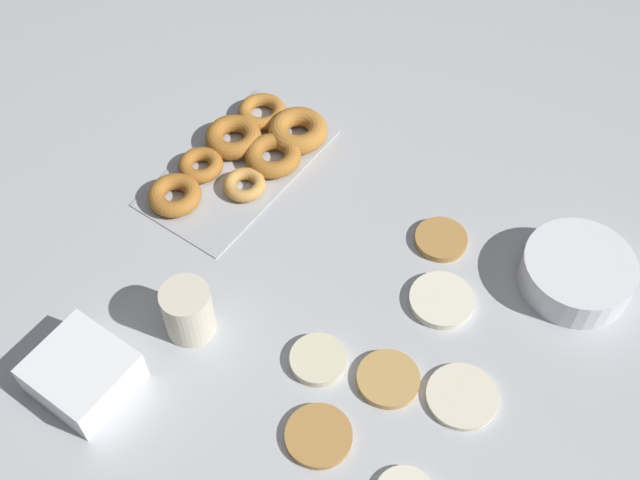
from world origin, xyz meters
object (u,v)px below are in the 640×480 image
(paper_cup, at_px, (188,311))
(pancake_1, at_px, (441,300))
(container_stack, at_px, (82,373))
(pancake_6, at_px, (319,436))
(batter_bowl, at_px, (577,273))
(pancake_4, at_px, (318,360))
(pancake_0, at_px, (462,396))
(pancake_5, at_px, (441,239))
(pancake_2, at_px, (388,379))
(donut_tray, at_px, (247,152))

(paper_cup, bearing_deg, pancake_1, 132.06)
(pancake_1, distance_m, container_stack, 0.60)
(pancake_1, relative_size, container_stack, 0.77)
(pancake_1, relative_size, pancake_6, 1.06)
(pancake_6, bearing_deg, paper_cup, -97.07)
(pancake_1, height_order, batter_bowl, batter_bowl)
(pancake_4, bearing_deg, batter_bowl, 144.83)
(pancake_0, xyz_separation_m, pancake_5, (-0.25, -0.18, 0.00))
(pancake_4, distance_m, batter_bowl, 0.47)
(container_stack, bearing_deg, pancake_0, 123.06)
(pancake_2, bearing_deg, pancake_6, -13.69)
(pancake_4, bearing_deg, paper_cup, -71.84)
(pancake_4, relative_size, batter_bowl, 0.48)
(pancake_4, height_order, donut_tray, donut_tray)
(pancake_0, xyz_separation_m, pancake_1, (-0.14, -0.12, 0.00))
(container_stack, bearing_deg, donut_tray, -169.93)
(pancake_1, relative_size, paper_cup, 1.10)
(paper_cup, bearing_deg, batter_bowl, 133.27)
(pancake_5, xyz_separation_m, paper_cup, (0.40, -0.25, 0.04))
(pancake_4, bearing_deg, pancake_5, 173.33)
(pancake_0, bearing_deg, pancake_5, -143.49)
(pancake_5, xyz_separation_m, container_stack, (0.58, -0.32, 0.03))
(pancake_5, distance_m, container_stack, 0.66)
(container_stack, xyz_separation_m, paper_cup, (-0.18, 0.07, 0.02))
(donut_tray, bearing_deg, container_stack, 10.07)
(pancake_0, xyz_separation_m, pancake_4, (0.08, -0.22, 0.00))
(pancake_0, height_order, batter_bowl, batter_bowl)
(pancake_1, height_order, pancake_2, pancake_1)
(pancake_0, relative_size, pancake_6, 1.09)
(batter_bowl, bearing_deg, container_stack, -41.12)
(pancake_0, height_order, paper_cup, paper_cup)
(pancake_5, distance_m, batter_bowl, 0.24)
(pancake_0, xyz_separation_m, container_stack, (0.33, -0.50, 0.03))
(pancake_2, bearing_deg, pancake_5, -165.97)
(pancake_0, height_order, container_stack, container_stack)
(pancake_0, height_order, pancake_2, pancake_2)
(pancake_2, xyz_separation_m, pancake_5, (-0.29, -0.07, 0.00))
(pancake_4, xyz_separation_m, pancake_6, (0.11, 0.08, -0.00))
(container_stack, bearing_deg, pancake_2, 126.02)
(donut_tray, xyz_separation_m, paper_cup, (0.36, 0.16, 0.03))
(batter_bowl, bearing_deg, paper_cup, -46.73)
(pancake_6, height_order, donut_tray, donut_tray)
(pancake_0, distance_m, pancake_5, 0.31)
(pancake_2, xyz_separation_m, pancake_4, (0.04, -0.11, 0.00))
(pancake_1, distance_m, pancake_2, 0.18)
(pancake_0, distance_m, pancake_6, 0.24)
(pancake_4, relative_size, pancake_5, 0.98)
(batter_bowl, relative_size, paper_cup, 1.90)
(pancake_1, xyz_separation_m, pancake_2, (0.18, 0.01, -0.00))
(pancake_0, bearing_deg, container_stack, -56.94)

